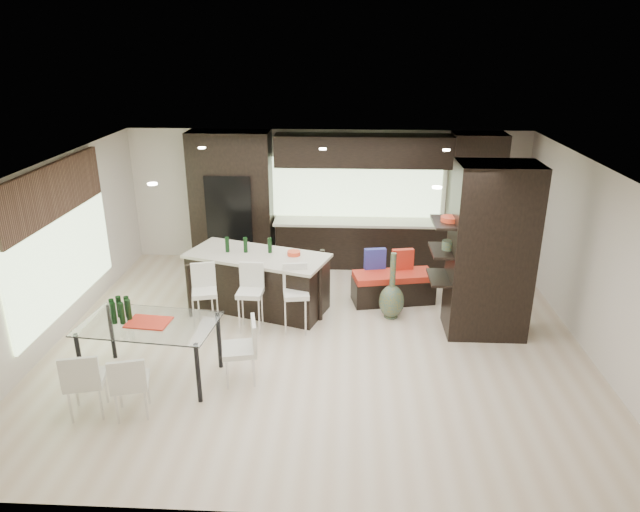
# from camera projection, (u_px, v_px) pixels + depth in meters

# --- Properties ---
(ground) EXTENTS (8.00, 8.00, 0.00)m
(ground) POSITION_uv_depth(u_px,v_px,m) (318.00, 339.00, 8.85)
(ground) COLOR beige
(ground) RESTS_ON ground
(back_wall) EXTENTS (8.00, 0.02, 2.70)m
(back_wall) POSITION_uv_depth(u_px,v_px,m) (327.00, 196.00, 11.64)
(back_wall) COLOR silver
(back_wall) RESTS_ON ground
(left_wall) EXTENTS (0.02, 7.00, 2.70)m
(left_wall) POSITION_uv_depth(u_px,v_px,m) (52.00, 253.00, 8.56)
(left_wall) COLOR silver
(left_wall) RESTS_ON ground
(right_wall) EXTENTS (0.02, 7.00, 2.70)m
(right_wall) POSITION_uv_depth(u_px,v_px,m) (596.00, 263.00, 8.18)
(right_wall) COLOR silver
(right_wall) RESTS_ON ground
(ceiling) EXTENTS (8.00, 7.00, 0.02)m
(ceiling) POSITION_uv_depth(u_px,v_px,m) (318.00, 167.00, 7.89)
(ceiling) COLOR white
(ceiling) RESTS_ON ground
(window_left) EXTENTS (0.04, 3.20, 1.90)m
(window_left) POSITION_uv_depth(u_px,v_px,m) (61.00, 248.00, 8.74)
(window_left) COLOR #B2D199
(window_left) RESTS_ON left_wall
(window_back) EXTENTS (3.40, 0.04, 1.20)m
(window_back) POSITION_uv_depth(u_px,v_px,m) (357.00, 188.00, 11.50)
(window_back) COLOR #B2D199
(window_back) RESTS_ON back_wall
(stone_accent) EXTENTS (0.08, 3.00, 0.80)m
(stone_accent) POSITION_uv_depth(u_px,v_px,m) (53.00, 191.00, 8.42)
(stone_accent) COLOR brown
(stone_accent) RESTS_ON left_wall
(ceiling_spots) EXTENTS (4.00, 3.00, 0.02)m
(ceiling_spots) POSITION_uv_depth(u_px,v_px,m) (319.00, 165.00, 8.13)
(ceiling_spots) COLOR white
(ceiling_spots) RESTS_ON ceiling
(back_cabinetry) EXTENTS (6.80, 0.68, 2.70)m
(back_cabinetry) POSITION_uv_depth(u_px,v_px,m) (352.00, 201.00, 11.30)
(back_cabinetry) COLOR black
(back_cabinetry) RESTS_ON ground
(refrigerator) EXTENTS (0.90, 0.68, 1.90)m
(refrigerator) POSITION_uv_depth(u_px,v_px,m) (233.00, 219.00, 11.51)
(refrigerator) COLOR black
(refrigerator) RESTS_ON ground
(partition_column) EXTENTS (1.20, 0.80, 2.70)m
(partition_column) POSITION_uv_depth(u_px,v_px,m) (491.00, 251.00, 8.62)
(partition_column) COLOR black
(partition_column) RESTS_ON ground
(kitchen_island) EXTENTS (2.56, 1.71, 0.98)m
(kitchen_island) POSITION_uv_depth(u_px,v_px,m) (258.00, 281.00, 9.72)
(kitchen_island) COLOR black
(kitchen_island) RESTS_ON ground
(stool_left) EXTENTS (0.46, 0.46, 0.86)m
(stool_left) POSITION_uv_depth(u_px,v_px,m) (205.00, 304.00, 9.03)
(stool_left) COLOR silver
(stool_left) RESTS_ON ground
(stool_mid) EXTENTS (0.41, 0.41, 0.88)m
(stool_mid) POSITION_uv_depth(u_px,v_px,m) (251.00, 304.00, 8.99)
(stool_mid) COLOR silver
(stool_mid) RESTS_ON ground
(stool_right) EXTENTS (0.45, 0.45, 0.88)m
(stool_right) POSITION_uv_depth(u_px,v_px,m) (296.00, 306.00, 8.95)
(stool_right) COLOR silver
(stool_right) RESTS_ON ground
(bench) EXTENTS (1.49, 0.81, 0.54)m
(bench) POSITION_uv_depth(u_px,v_px,m) (393.00, 287.00, 10.02)
(bench) COLOR black
(bench) RESTS_ON ground
(floor_vase) EXTENTS (0.48, 0.48, 1.14)m
(floor_vase) POSITION_uv_depth(u_px,v_px,m) (392.00, 286.00, 9.35)
(floor_vase) COLOR #48583E
(floor_vase) RESTS_ON ground
(dining_table) EXTENTS (1.86, 1.17, 0.85)m
(dining_table) POSITION_uv_depth(u_px,v_px,m) (152.00, 351.00, 7.68)
(dining_table) COLOR white
(dining_table) RESTS_ON ground
(chair_near) EXTENTS (0.53, 0.53, 0.80)m
(chair_near) POSITION_uv_depth(u_px,v_px,m) (131.00, 386.00, 6.95)
(chair_near) COLOR silver
(chair_near) RESTS_ON ground
(chair_far) EXTENTS (0.54, 0.54, 0.83)m
(chair_far) POSITION_uv_depth(u_px,v_px,m) (86.00, 384.00, 6.96)
(chair_far) COLOR silver
(chair_far) RESTS_ON ground
(chair_end) EXTENTS (0.54, 0.54, 0.83)m
(chair_end) POSITION_uv_depth(u_px,v_px,m) (239.00, 354.00, 7.63)
(chair_end) COLOR silver
(chair_end) RESTS_ON ground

